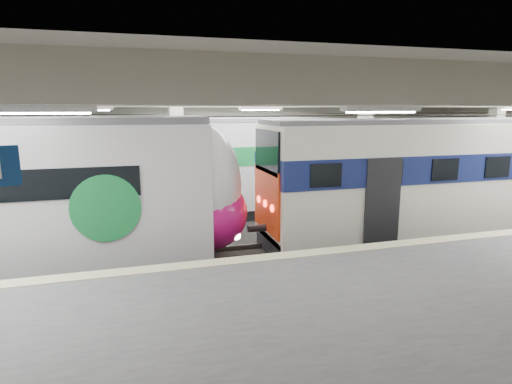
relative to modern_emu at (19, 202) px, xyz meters
name	(u,v)px	position (x,y,z in m)	size (l,w,h in m)	color
station_hall	(297,167)	(7.87, -1.74, 0.93)	(36.00, 24.00, 5.75)	black
modern_emu	(19,202)	(0.00, 0.00, 0.00)	(14.74, 3.04, 4.71)	silver
older_rer	(439,177)	(14.37, 0.00, 0.08)	(13.92, 3.07, 4.57)	beige
far_train	(174,169)	(4.96, 5.50, 0.02)	(14.24, 3.26, 4.52)	silver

